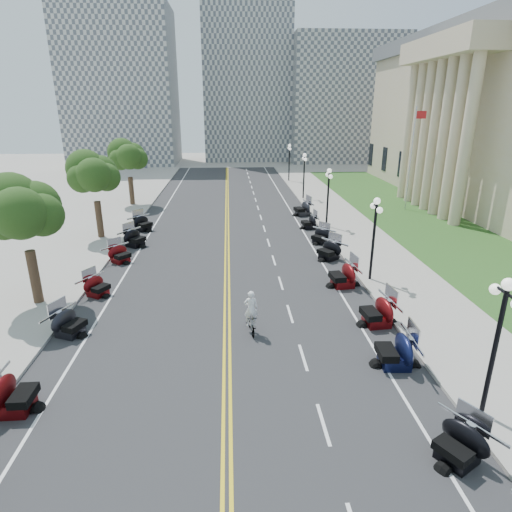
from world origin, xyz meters
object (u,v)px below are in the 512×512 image
object	(u,v)px
flagpole	(411,160)
motorcycle_n_3	(460,442)
cyclist_rider	(251,296)
bicycle	(251,323)

from	to	relation	value
flagpole	motorcycle_n_3	size ratio (longest dim) A/B	5.21
cyclist_rider	flagpole	bearing A→B (deg)	-125.38
motorcycle_n_3	bicycle	size ratio (longest dim) A/B	1.19
motorcycle_n_3	bicycle	bearing A→B (deg)	-174.66
motorcycle_n_3	cyclist_rider	bearing A→B (deg)	-174.66
motorcycle_n_3	cyclist_rider	distance (m)	9.90
cyclist_rider	bicycle	bearing A→B (deg)	-0.00
bicycle	cyclist_rider	world-z (taller)	cyclist_rider
flagpole	cyclist_rider	world-z (taller)	flagpole
flagpole	cyclist_rider	distance (m)	29.32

